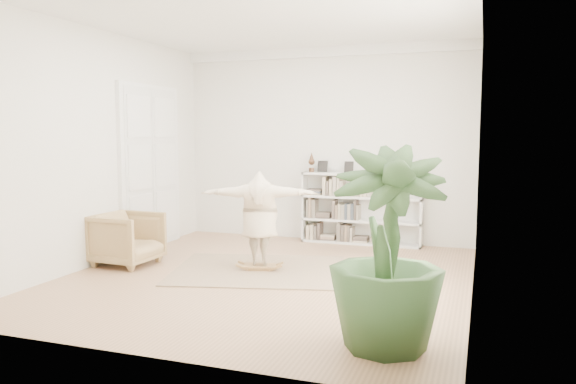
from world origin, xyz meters
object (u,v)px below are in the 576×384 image
(rocker_board, at_px, (260,266))
(houseplant, at_px, (387,248))
(person, at_px, (259,216))
(bookshelf, at_px, (361,209))
(armchair, at_px, (127,239))

(rocker_board, distance_m, houseplant, 3.40)
(rocker_board, relative_size, person, 0.31)
(bookshelf, height_order, armchair, bookshelf)
(bookshelf, height_order, houseplant, houseplant)
(houseplant, bearing_deg, rocker_board, 133.29)
(bookshelf, relative_size, houseplant, 1.15)
(houseplant, bearing_deg, bookshelf, 104.52)
(bookshelf, bearing_deg, rocker_board, -111.51)
(armchair, xyz_separation_m, houseplant, (4.31, -2.06, 0.55))
(rocker_board, xyz_separation_m, houseplant, (2.25, -2.39, 0.89))
(person, bearing_deg, houseplant, 119.17)
(armchair, relative_size, houseplant, 0.47)
(bookshelf, xyz_separation_m, rocker_board, (-0.98, -2.50, -0.57))
(person, bearing_deg, bookshelf, -125.64)
(armchair, height_order, houseplant, houseplant)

